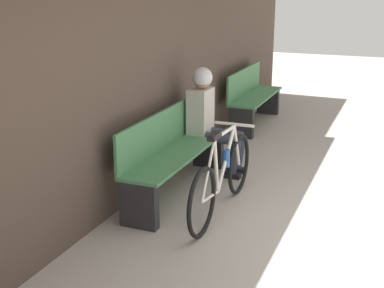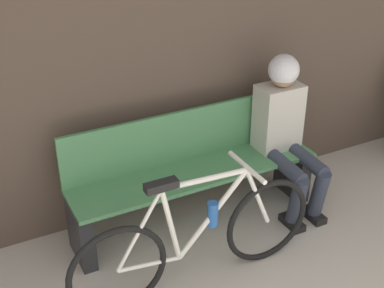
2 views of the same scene
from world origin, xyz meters
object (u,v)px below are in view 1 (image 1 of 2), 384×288
person_seated (209,113)px  park_bench_far (253,99)px  bicycle (222,177)px  park_bench_near (173,154)px

person_seated → park_bench_far: size_ratio=0.75×
bicycle → park_bench_near: bearing=65.3°
bicycle → person_seated: 1.20m
park_bench_near → park_bench_far: 2.97m
park_bench_near → park_bench_far: size_ratio=1.16×
park_bench_near → person_seated: person_seated is taller
person_seated → park_bench_far: bearing=3.0°
person_seated → park_bench_far: person_seated is taller
park_bench_near → bicycle: (-0.29, -0.64, -0.06)m
person_seated → park_bench_near: bearing=170.7°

